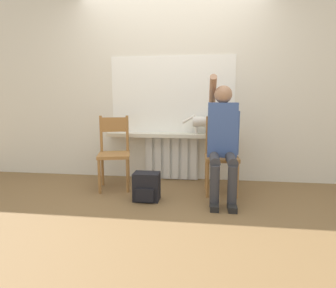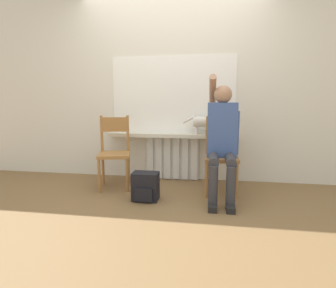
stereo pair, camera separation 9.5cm
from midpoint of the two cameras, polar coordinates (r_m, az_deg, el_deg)
name	(u,v)px [view 2 (the right image)]	position (r m, az deg, el deg)	size (l,w,h in m)	color
ground_plane	(156,210)	(2.96, -1.48, -13.24)	(12.00, 12.00, 0.00)	brown
wall_with_window	(173,83)	(3.96, 1.77, 12.37)	(7.00, 0.06, 2.70)	silver
radiator	(172,158)	(3.96, 1.55, -2.82)	(0.75, 0.08, 0.61)	silver
windowsill	(172,135)	(3.83, 1.43, 1.81)	(1.77, 0.24, 0.05)	beige
window_glass	(173,95)	(3.92, 1.69, 9.97)	(1.70, 0.01, 1.04)	white
chair_left	(114,151)	(3.61, -10.10, -1.50)	(0.47, 0.47, 0.92)	#9E6B38
chair_right	(221,155)	(3.42, 11.51, -2.13)	(0.40, 0.40, 0.92)	#9E6B38
person	(222,136)	(3.26, 11.77, 1.60)	(0.36, 1.03, 1.41)	#333338
cat	(206,122)	(3.76, 8.49, 4.43)	(0.52, 0.14, 0.26)	silver
backpack	(145,187)	(3.18, -3.75, -8.65)	(0.29, 0.23, 0.32)	black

